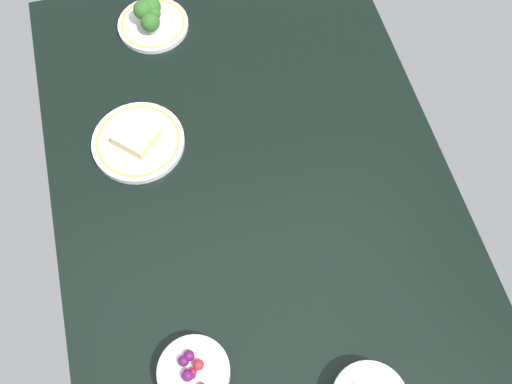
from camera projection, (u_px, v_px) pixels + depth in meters
The scene contains 4 objects.
dining_table at pixel (256, 200), 129.76cm from camera, with size 135.34×85.49×4.00cm, color black.
plate_broccoli at pixel (151, 19), 146.56cm from camera, with size 17.41×17.41×8.19cm.
plate_sandwich at pixel (138, 141), 132.59cm from camera, with size 20.55×20.55×4.72cm.
bowl_berries at pixel (194, 373), 108.91cm from camera, with size 13.31×13.31×6.64cm.
Camera 1 is at (-54.70, 13.91, 118.86)cm, focal length 42.02 mm.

